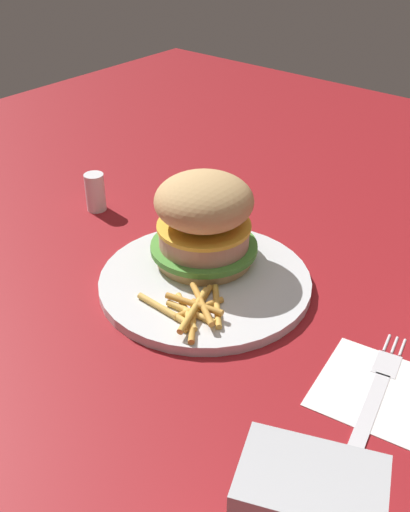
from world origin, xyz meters
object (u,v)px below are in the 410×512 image
napkin (377,390)px  salt_shaker (95,192)px  plate (205,282)px  fork (378,387)px  sandwich (204,219)px  fries_pile (194,309)px

napkin → salt_shaker: (0.48, -0.07, 0.03)m
plate → fork: size_ratio=1.44×
sandwich → napkin: 0.28m
sandwich → napkin: (-0.26, 0.06, -0.07)m
salt_shaker → sandwich: bearing=175.4°
fries_pile → plate: bearing=-60.5°
napkin → sandwich: bearing=-12.3°
plate → salt_shaker: (0.24, -0.05, 0.02)m
sandwich → salt_shaker: bearing=-4.6°
fork → salt_shaker: 0.48m
fries_pile → salt_shaker: bearing=-21.2°
fries_pile → salt_shaker: 0.30m
fork → napkin: bearing=102.4°
sandwich → fries_pile: size_ratio=1.23×
fries_pile → napkin: size_ratio=0.96×
plate → fork: bearing=173.8°
salt_shaker → plate: bearing=169.0°
fries_pile → salt_shaker: (0.28, -0.11, 0.01)m
sandwich → salt_shaker: sandwich is taller
sandwich → fork: bearing=168.0°
fork → salt_shaker: bearing=-8.7°
fries_pile → napkin: fries_pile is taller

